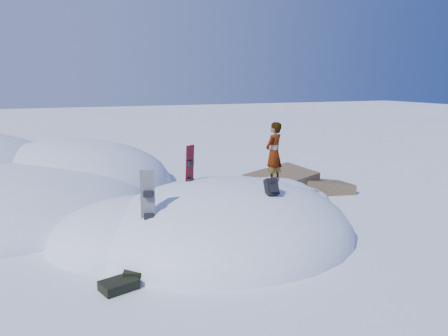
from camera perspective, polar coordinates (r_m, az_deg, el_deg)
name	(u,v)px	position (r m, az deg, el deg)	size (l,w,h in m)	color
ground	(225,237)	(11.60, 0.12, -8.96)	(120.00, 120.00, 0.00)	white
snow_mound	(216,235)	(11.75, -1.12, -8.70)	(8.00, 6.00, 3.00)	white
rock_outcrop	(289,195)	(15.77, 8.48, -3.51)	(4.68, 4.41, 1.68)	brown
snowboard_red	(190,174)	(11.61, -4.50, -0.77)	(0.31, 0.29, 1.58)	#B2091A
snowboard_dark	(148,207)	(9.80, -9.88, -5.10)	(0.33, 0.27, 1.70)	black
backpack	(272,187)	(10.50, 6.27, -2.50)	(0.32, 0.42, 0.49)	black
gear_pile	(121,283)	(9.10, -13.29, -14.41)	(0.93, 0.72, 0.24)	black
person	(274,153)	(12.72, 6.52, 1.99)	(0.65, 0.43, 1.78)	slate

